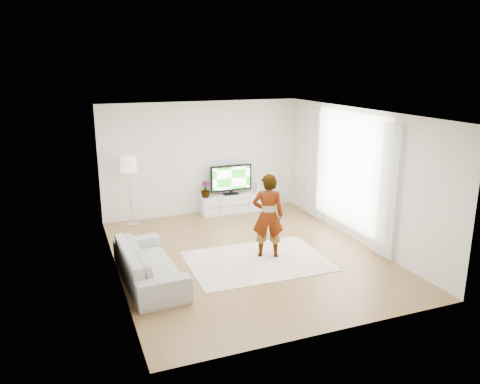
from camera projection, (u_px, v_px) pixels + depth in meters
name	position (u px, v px, depth m)	size (l,w,h in m)	color
floor	(247.00, 255.00, 9.28)	(6.00, 6.00, 0.00)	olive
ceiling	(248.00, 113.00, 8.54)	(6.00, 6.00, 0.00)	white
wall_left	(113.00, 200.00, 8.04)	(0.02, 6.00, 2.80)	silver
wall_right	(358.00, 176.00, 9.78)	(0.02, 6.00, 2.80)	silver
wall_back	(202.00, 158.00, 11.61)	(5.00, 0.02, 2.80)	silver
wall_front	(332.00, 240.00, 6.21)	(5.00, 0.02, 2.80)	silver
window	(349.00, 171.00, 10.03)	(0.01, 2.60, 2.50)	white
curtain_near	(385.00, 190.00, 8.86)	(0.04, 0.70, 2.60)	white
curtain_far	(315.00, 164.00, 11.20)	(0.04, 0.70, 2.60)	white
media_console	(232.00, 203.00, 11.95)	(1.62, 0.46, 0.46)	white
television	(231.00, 179.00, 11.80)	(1.09, 0.21, 0.76)	black
game_console	(257.00, 187.00, 12.10)	(0.06, 0.18, 0.24)	white
potted_plant	(205.00, 189.00, 11.59)	(0.23, 0.23, 0.41)	#3F7238
rug	(257.00, 261.00, 8.97)	(2.61, 1.88, 0.01)	beige
player	(268.00, 216.00, 8.99)	(0.60, 0.40, 1.66)	#334772
sofa	(149.00, 263.00, 8.09)	(2.22, 0.87, 0.65)	#B3B3AE
floor_lamp	(129.00, 167.00, 10.70)	(0.36, 0.36, 1.62)	silver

